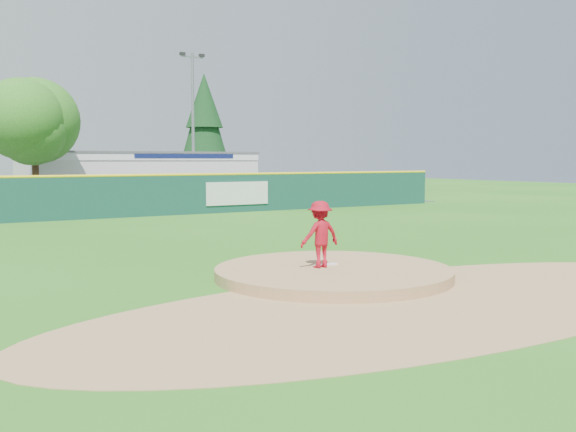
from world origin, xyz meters
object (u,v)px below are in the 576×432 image
pitcher (320,234)px  conifer_tree (204,125)px  deciduous_tree (34,126)px  van (1,202)px  light_pole_right (193,119)px  pool_building_grp (137,175)px

pitcher → conifer_tree: 38.48m
pitcher → conifer_tree: bearing=-110.4°
deciduous_tree → conifer_tree: (15.00, 11.00, 0.99)m
van → pitcher: bearing=-149.3°
van → conifer_tree: (17.14, 13.82, 4.88)m
van → conifer_tree: conifer_tree is taller
van → light_pole_right: light_pole_right is taller
pool_building_grp → conifer_tree: size_ratio=1.60×
pool_building_grp → light_pole_right: (3.00, -2.99, 3.88)m
pool_building_grp → deciduous_tree: bearing=-138.8°
van → conifer_tree: 22.55m
deciduous_tree → pool_building_grp: bearing=41.2°
light_pole_right → pool_building_grp: bearing=135.1°
deciduous_tree → van: bearing=-127.2°
van → light_pole_right: size_ratio=0.46×
van → deciduous_tree: bearing=-16.5°
pitcher → conifer_tree: size_ratio=0.16×
conifer_tree → light_pole_right: size_ratio=0.95×
pitcher → deciduous_tree: 25.15m
conifer_tree → light_pole_right: 8.06m
pitcher → van: (-3.88, 22.02, -0.36)m
pool_building_grp → deciduous_tree: (-8.00, -6.99, 2.89)m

